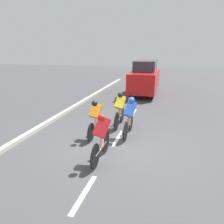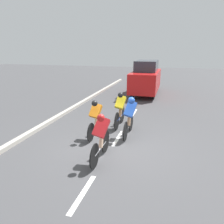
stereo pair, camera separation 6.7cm
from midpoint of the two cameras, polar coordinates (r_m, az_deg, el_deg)
The scene contains 10 objects.
ground_plane at distance 7.32m, azimuth 0.27°, elevation -8.50°, with size 60.00×60.00×0.00m, color #424244.
lane_stripe_near at distance 5.17m, azimuth -7.71°, elevation -20.38°, with size 0.12×1.40×0.01m, color white.
lane_stripe_mid at distance 7.83m, azimuth 1.34°, elevation -6.78°, with size 0.12×1.40×0.01m, color white.
lane_stripe_far at distance 10.78m, azimuth 5.40°, elevation -0.25°, with size 0.12×1.40×0.01m, color white.
curb at distance 9.05m, azimuth -18.79°, elevation -3.95°, with size 0.20×27.76×0.14m, color #A8A399.
cyclist_yellow at distance 8.72m, azimuth 1.85°, elevation 0.90°, with size 0.42×1.66×1.46m.
cyclist_red at distance 6.05m, azimuth -3.09°, elevation -6.25°, with size 0.45×1.67×1.47m.
cyclist_orange at distance 7.69m, azimuth -4.56°, elevation -1.42°, with size 0.42×1.62×1.41m.
cyclist_blue at distance 7.75m, azimuth 4.39°, elevation -0.75°, with size 0.45×1.72×1.51m.
support_car at distance 15.14m, azimuth 8.43°, elevation 8.83°, with size 1.70×4.36×2.26m.
Camera 1 is at (-1.66, 6.43, 3.09)m, focal length 35.00 mm.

